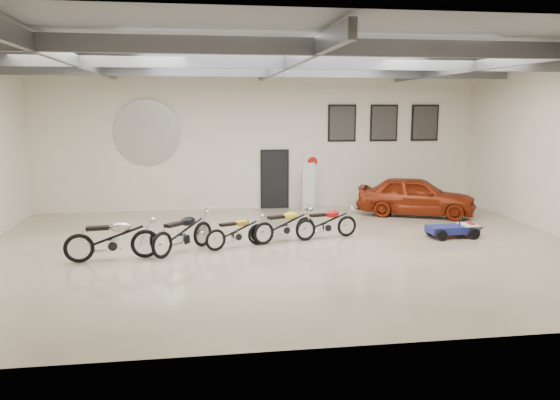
{
  "coord_description": "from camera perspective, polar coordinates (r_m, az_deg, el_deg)",
  "views": [
    {
      "loc": [
        -2.19,
        -13.68,
        3.62
      ],
      "look_at": [
        0.0,
        1.2,
        1.1
      ],
      "focal_mm": 35.0,
      "sensor_mm": 36.0,
      "label": 1
    }
  ],
  "objects": [
    {
      "name": "banner_stand",
      "position": [
        19.76,
        3.01,
        1.52
      ],
      "size": [
        0.51,
        0.29,
        1.76
      ],
      "primitive_type": null,
      "rotation": [
        0.0,
        0.0,
        0.21
      ],
      "color": "white",
      "rests_on": "floor"
    },
    {
      "name": "go_kart",
      "position": [
        16.34,
        18.03,
        -2.63
      ],
      "size": [
        1.78,
        0.87,
        0.63
      ],
      "primitive_type": null,
      "rotation": [
        0.0,
        0.0,
        0.05
      ],
      "color": "navy",
      "rests_on": "floor"
    },
    {
      "name": "motorcycle_yellow",
      "position": [
        15.0,
        0.52,
        -2.51
      ],
      "size": [
        1.99,
        1.28,
        0.99
      ],
      "primitive_type": null,
      "rotation": [
        0.0,
        0.0,
        0.4
      ],
      "color": "silver",
      "rests_on": "floor"
    },
    {
      "name": "back_wall",
      "position": [
        19.83,
        -2.03,
        6.27
      ],
      "size": [
        16.0,
        0.02,
        5.0
      ],
      "primitive_type": "cube",
      "color": "silver",
      "rests_on": "floor"
    },
    {
      "name": "ceiling_beams",
      "position": [
        13.9,
        0.74,
        14.17
      ],
      "size": [
        15.8,
        11.8,
        0.32
      ],
      "primitive_type": null,
      "color": "#5B5D63",
      "rests_on": "ceiling"
    },
    {
      "name": "motorcycle_red",
      "position": [
        15.41,
        4.9,
        -2.27
      ],
      "size": [
        1.94,
        1.01,
        0.97
      ],
      "primitive_type": null,
      "rotation": [
        0.0,
        0.0,
        0.24
      ],
      "color": "silver",
      "rests_on": "floor"
    },
    {
      "name": "ceiling",
      "position": [
        13.92,
        0.74,
        15.2
      ],
      "size": [
        16.0,
        12.0,
        0.01
      ],
      "primitive_type": "cube",
      "color": "gray",
      "rests_on": "back_wall"
    },
    {
      "name": "poster_mid",
      "position": [
        20.79,
        10.8,
        7.91
      ],
      "size": [
        1.05,
        0.08,
        1.35
      ],
      "primitive_type": null,
      "color": "black",
      "rests_on": "back_wall"
    },
    {
      "name": "door",
      "position": [
        19.98,
        -0.56,
        2.12
      ],
      "size": [
        0.92,
        0.08,
        2.1
      ],
      "primitive_type": "cube",
      "color": "black",
      "rests_on": "back_wall"
    },
    {
      "name": "poster_left",
      "position": [
        20.32,
        6.49,
        7.99
      ],
      "size": [
        1.05,
        0.08,
        1.35
      ],
      "primitive_type": null,
      "color": "black",
      "rests_on": "back_wall"
    },
    {
      "name": "logo_plaque",
      "position": [
        19.73,
        -13.73,
        6.86
      ],
      "size": [
        2.3,
        0.06,
        1.16
      ],
      "primitive_type": null,
      "color": "silver",
      "rests_on": "back_wall"
    },
    {
      "name": "motorcycle_gold",
      "position": [
        14.38,
        -4.53,
        -3.21
      ],
      "size": [
        1.84,
        1.22,
        0.92
      ],
      "primitive_type": null,
      "rotation": [
        0.0,
        0.0,
        0.42
      ],
      "color": "silver",
      "rests_on": "floor"
    },
    {
      "name": "poster_right",
      "position": [
        21.36,
        14.9,
        7.8
      ],
      "size": [
        1.05,
        0.08,
        1.35
      ],
      "primitive_type": null,
      "color": "black",
      "rests_on": "back_wall"
    },
    {
      "name": "vintage_car",
      "position": [
        19.25,
        14.0,
        0.42
      ],
      "size": [
        3.05,
        4.25,
        1.34
      ],
      "primitive_type": "imported",
      "rotation": [
        0.0,
        0.0,
        1.15
      ],
      "color": "maroon",
      "rests_on": "floor"
    },
    {
      "name": "motorcycle_silver",
      "position": [
        13.74,
        -17.12,
        -3.75
      ],
      "size": [
        2.27,
        0.99,
        1.14
      ],
      "primitive_type": null,
      "rotation": [
        0.0,
        0.0,
        0.14
      ],
      "color": "silver",
      "rests_on": "floor"
    },
    {
      "name": "floor",
      "position": [
        14.32,
        0.7,
        -5.13
      ],
      "size": [
        16.0,
        12.0,
        0.01
      ],
      "primitive_type": "cube",
      "color": "#BDAB90",
      "rests_on": "ground"
    },
    {
      "name": "motorcycle_black",
      "position": [
        14.1,
        -10.11,
        -3.26
      ],
      "size": [
        1.89,
        1.96,
        1.08
      ],
      "primitive_type": null,
      "rotation": [
        0.0,
        0.0,
        0.82
      ],
      "color": "silver",
      "rests_on": "floor"
    },
    {
      "name": "oil_sign",
      "position": [
        20.14,
        3.39,
        4.03
      ],
      "size": [
        0.72,
        0.1,
        0.72
      ],
      "primitive_type": null,
      "color": "white",
      "rests_on": "back_wall"
    }
  ]
}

